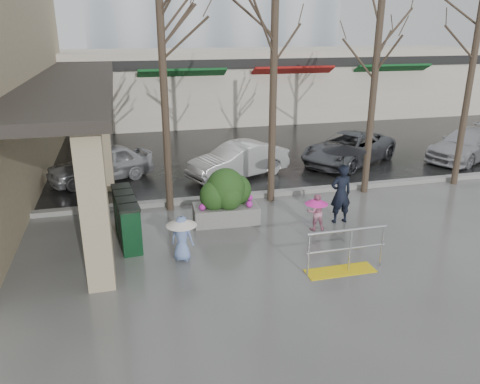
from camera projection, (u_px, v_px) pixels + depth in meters
name	position (u px, v px, depth m)	size (l,w,h in m)	color
ground	(269.00, 254.00, 11.37)	(120.00, 120.00, 0.00)	#51514F
street_asphalt	(169.00, 109.00, 31.47)	(120.00, 36.00, 0.01)	black
curb	(231.00, 197.00, 15.00)	(120.00, 0.30, 0.15)	gray
canopy_slab	(71.00, 76.00, 16.35)	(2.80, 18.00, 0.25)	#2D2823
pillar_front	(94.00, 209.00, 9.42)	(0.55, 0.55, 3.50)	tan
pillar_back	(102.00, 139.00, 15.36)	(0.55, 0.55, 3.50)	tan
storefront_row	(209.00, 85.00, 27.59)	(34.00, 6.74, 4.00)	beige
handrail	(344.00, 256.00, 10.47)	(1.90, 0.50, 1.03)	yellow
tree_west	(161.00, 33.00, 12.50)	(3.20, 3.20, 6.80)	#382B21
tree_midwest	(275.00, 27.00, 13.20)	(3.20, 3.20, 7.00)	#382B21
tree_mideast	(378.00, 40.00, 14.10)	(3.20, 3.20, 6.50)	#382B21
tree_east	(479.00, 22.00, 14.75)	(3.20, 3.20, 7.20)	#382B21
woman	(342.00, 177.00, 12.82)	(1.20, 1.20, 2.30)	black
child_pink	(316.00, 209.00, 12.58)	(0.63, 0.63, 1.03)	pink
child_blue	(182.00, 233.00, 10.90)	(0.73, 0.73, 1.11)	#708AC8
planter	(226.00, 197.00, 13.03)	(1.86, 1.08, 1.58)	slate
news_boxes	(126.00, 218.00, 11.98)	(0.70, 2.20, 1.21)	#0B3218
car_a	(101.00, 164.00, 16.66)	(1.49, 3.70, 1.26)	#ACADB1
car_b	(238.00, 160.00, 17.07)	(1.33, 3.82, 1.26)	silver
car_c	(349.00, 148.00, 18.80)	(2.09, 4.53, 1.26)	#54565B
car_d	(468.00, 145.00, 19.38)	(1.77, 4.34, 1.26)	#B2B1B7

